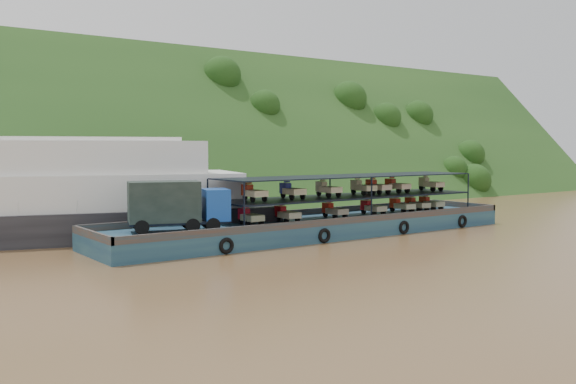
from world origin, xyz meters
TOP-DOWN VIEW (x-y plane):
  - ground at (0.00, 0.00)m, footprint 160.00×160.00m
  - hillside at (0.00, 36.00)m, footprint 140.00×39.60m
  - cargo_barge at (-2.44, -0.06)m, footprint 35.00×7.18m
  - passenger_ferry at (-20.55, 10.46)m, footprint 38.30×19.23m

SIDE VIEW (x-z plane):
  - ground at x=0.00m, z-range 0.00..0.00m
  - hillside at x=0.00m, z-range -19.80..19.80m
  - cargo_barge at x=-2.44m, z-range -1.13..3.42m
  - passenger_ferry at x=-20.55m, z-range -0.50..7.02m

